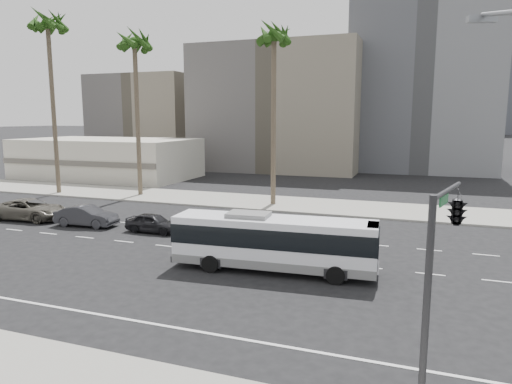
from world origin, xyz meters
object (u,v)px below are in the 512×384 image
at_px(city_bus, 274,241).
at_px(car_b, 86,216).
at_px(traffic_signal, 454,215).
at_px(palm_near, 274,39).
at_px(palm_far, 48,27).
at_px(car_c, 30,209).
at_px(car_a, 153,223).
at_px(palm_mid, 135,46).

bearing_deg(city_bus, car_b, 159.02).
bearing_deg(city_bus, traffic_signal, -47.33).
height_order(traffic_signal, palm_near, palm_near).
distance_m(traffic_signal, palm_near, 29.04).
bearing_deg(palm_far, car_c, -56.65).
bearing_deg(city_bus, car_c, 162.59).
bearing_deg(palm_far, city_bus, -28.99).
xyz_separation_m(car_a, car_c, (-11.00, 0.24, 0.14)).
xyz_separation_m(car_a, traffic_signal, (17.84, -12.20, 4.26)).
bearing_deg(car_c, palm_near, -57.87).
bearing_deg(car_b, car_a, -94.10).
bearing_deg(city_bus, palm_near, 103.92).
xyz_separation_m(car_c, palm_far, (-6.83, 10.38, 15.52)).
height_order(traffic_signal, palm_far, palm_far).
relative_size(palm_near, palm_far, 0.87).
bearing_deg(car_b, palm_far, 44.65).
xyz_separation_m(palm_mid, palm_far, (-8.54, -1.77, 1.93)).
distance_m(palm_mid, palm_far, 8.93).
relative_size(traffic_signal, palm_near, 0.38).
bearing_deg(palm_far, traffic_signal, -32.61).
xyz_separation_m(city_bus, traffic_signal, (7.75, -7.35, 3.37)).
height_order(car_c, palm_near, palm_near).
height_order(city_bus, traffic_signal, traffic_signal).
relative_size(car_b, palm_far, 0.25).
distance_m(car_c, palm_far, 19.88).
height_order(car_a, palm_near, palm_near).
height_order(palm_near, palm_mid, palm_mid).
distance_m(car_c, palm_mid, 18.31).
height_order(city_bus, palm_far, palm_far).
distance_m(car_b, palm_far, 22.54).
xyz_separation_m(city_bus, car_a, (-10.09, 4.85, -0.89)).
bearing_deg(palm_far, palm_near, 3.46).
relative_size(city_bus, palm_far, 0.58).
height_order(traffic_signal, palm_mid, palm_mid).
distance_m(car_a, palm_near, 18.67).
height_order(car_a, car_c, car_c).
bearing_deg(palm_near, city_bus, -72.24).
xyz_separation_m(car_a, car_b, (-5.50, -0.04, 0.09)).
xyz_separation_m(car_b, palm_far, (-12.33, 10.66, 15.57)).
bearing_deg(city_bus, palm_far, 147.18).
xyz_separation_m(city_bus, car_b, (-15.59, 4.81, -0.80)).
bearing_deg(car_a, traffic_signal, -123.63).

